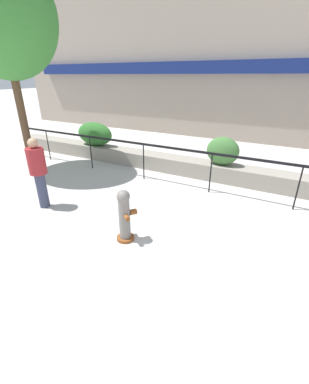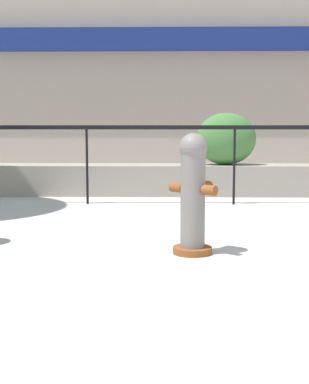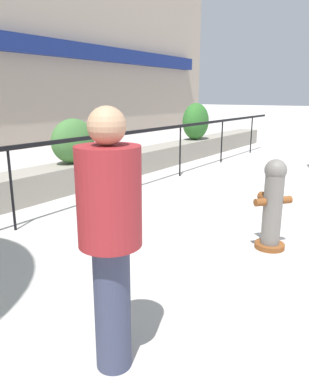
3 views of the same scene
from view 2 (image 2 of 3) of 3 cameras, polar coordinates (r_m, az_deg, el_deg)
name	(u,v)px [view 2 (image 2 of 3)]	position (r m, az deg, el deg)	size (l,w,h in m)	color
building_facade	(203,19)	(15.14, 5.20, 17.88)	(30.00, 1.36, 8.00)	gray
planter_wall_low	(225,180)	(8.96, 7.58, 1.30)	(18.00, 0.70, 0.50)	gray
fence_railing_segment	(235,135)	(7.82, 8.56, 6.08)	(15.00, 0.05, 1.15)	black
hedge_bush_1	(226,139)	(8.91, 7.62, 5.63)	(0.98, 0.58, 0.85)	#427538
fire_hydrant	(193,193)	(4.76, 4.14, -0.07)	(0.49, 0.49, 1.08)	brown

